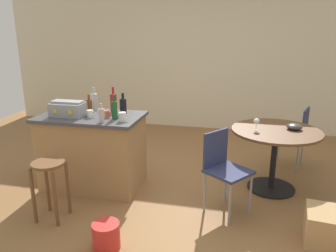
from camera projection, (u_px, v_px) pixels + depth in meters
The scene contains 22 objects.
ground_plane at pixel (171, 190), 4.05m from camera, with size 8.80×8.80×0.00m, color olive.
back_wall at pixel (203, 59), 6.29m from camera, with size 8.00×0.10×2.70m, color beige.
kitchen_island at pixel (93, 151), 4.05m from camera, with size 1.23×0.74×0.91m.
wooden_stool at pixel (50, 178), 3.32m from camera, with size 0.33×0.33×0.62m.
dining_table at pixel (275, 144), 3.92m from camera, with size 1.04×1.04×0.76m.
folding_chair_near at pixel (295, 133), 4.57m from camera, with size 0.51×0.51×0.86m.
folding_chair_far at pixel (224, 165), 3.46m from camera, with size 0.56×0.56×0.87m.
toolbox at pixel (68, 109), 3.88m from camera, with size 0.39×0.26×0.18m.
bottle_0 at pixel (89, 106), 3.97m from camera, with size 0.07×0.07×0.24m.
bottle_1 at pixel (115, 110), 3.74m from camera, with size 0.06×0.06×0.28m.
bottle_2 at pixel (113, 102), 4.05m from camera, with size 0.08×0.08×0.31m.
bottle_3 at pixel (94, 102), 4.12m from camera, with size 0.08×0.08×0.30m.
bottle_4 at pixel (123, 106), 3.95m from camera, with size 0.08×0.08×0.26m.
bottle_5 at pixel (102, 115), 3.61m from camera, with size 0.06×0.06×0.21m.
cup_0 at pixel (106, 114), 3.82m from camera, with size 0.12×0.09×0.09m.
cup_1 at pixel (64, 106), 4.20m from camera, with size 0.12×0.08×0.09m.
cup_2 at pixel (90, 114), 3.83m from camera, with size 0.11×0.07×0.09m.
cup_3 at pixel (123, 117), 3.66m from camera, with size 0.12×0.08×0.10m.
wine_glass at pixel (257, 122), 3.81m from camera, with size 0.07×0.07×0.14m.
serving_bowl at pixel (294, 127), 3.87m from camera, with size 0.18×0.18×0.07m, color #383838.
cardboard_box at pixel (326, 227), 3.00m from camera, with size 0.36×0.40×0.32m, color tan.
plastic_bucket at pixel (106, 236), 2.94m from camera, with size 0.25×0.25×0.25m, color red.
Camera 1 is at (0.81, -3.57, 1.89)m, focal length 35.30 mm.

